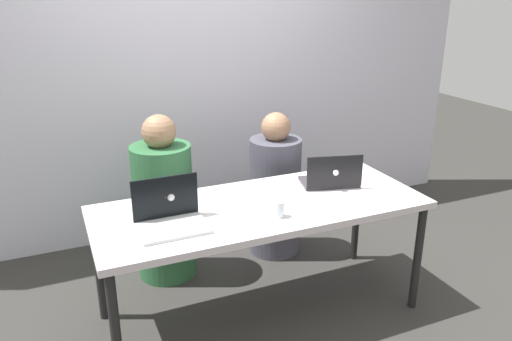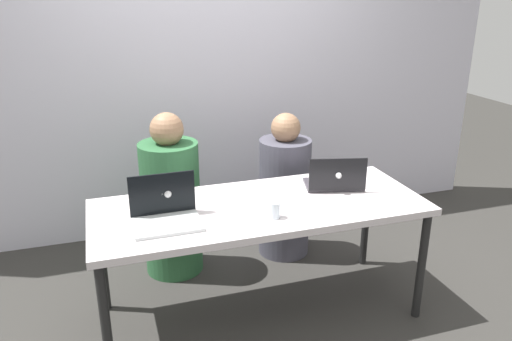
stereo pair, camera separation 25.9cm
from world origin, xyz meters
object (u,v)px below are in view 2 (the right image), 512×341
laptop_back_right (335,181)px  person_on_left (171,203)px  person_on_right (284,193)px  laptop_front_left (165,213)px  laptop_back_left (165,201)px  water_glass_center (274,211)px

laptop_back_right → person_on_left: bearing=-18.3°
person_on_right → laptop_back_right: bearing=89.3°
laptop_front_left → laptop_back_right: size_ratio=0.90×
laptop_back_right → laptop_back_left: bearing=13.7°
person_on_left → laptop_front_left: 0.82m
laptop_back_left → laptop_back_right: 1.04m
laptop_back_right → water_glass_center: laptop_back_right is taller
laptop_back_left → water_glass_center: laptop_back_left is taller
person_on_left → laptop_front_left: size_ratio=3.24×
laptop_back_left → laptop_front_left: bearing=78.9°
laptop_front_left → water_glass_center: size_ratio=3.96×
laptop_back_left → person_on_left: bearing=-103.9°
person_on_left → water_glass_center: person_on_left is taller
person_on_left → water_glass_center: 1.01m
person_on_right → laptop_front_left: (-0.97, -0.76, 0.31)m
person_on_right → water_glass_center: 1.01m
person_on_right → laptop_back_right: person_on_right is taller
laptop_back_right → laptop_front_left: bearing=23.0°
laptop_front_left → laptop_back_right: bearing=8.4°
person_on_left → water_glass_center: bearing=127.0°
person_on_left → laptop_back_right: (0.93, -0.59, 0.27)m
laptop_back_left → laptop_back_right: laptop_back_left is taller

